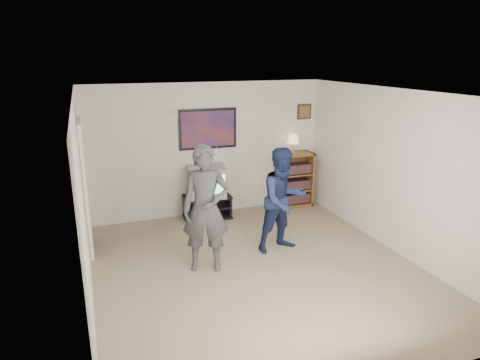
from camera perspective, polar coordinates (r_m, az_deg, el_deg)
room_shell at (r=6.11m, az=1.30°, el=0.00°), size 4.51×5.00×2.51m
media_stand at (r=8.09m, az=-4.40°, el=-3.56°), size 0.88×0.51×0.44m
crt_television at (r=7.94m, az=-4.46°, el=-0.17°), size 0.75×0.67×0.56m
bookshelf at (r=8.70m, az=7.39°, el=0.05°), size 0.67×0.38×1.10m
table_lamp at (r=8.54m, az=7.07°, el=4.85°), size 0.24×0.24×0.38m
person_tall at (r=5.98m, az=-4.59°, el=-3.87°), size 0.76×0.62×1.81m
person_short at (r=6.63m, az=5.79°, el=-2.65°), size 0.88×0.74×1.64m
controller_left at (r=6.06m, az=-5.45°, el=-0.28°), size 0.08×0.12×0.03m
controller_right at (r=6.75m, az=5.19°, el=-0.92°), size 0.04×0.13×0.04m
poster at (r=7.99m, az=-4.30°, el=6.81°), size 1.10×0.03×0.75m
air_vent at (r=7.82m, az=-8.28°, el=8.70°), size 0.28×0.02×0.14m
small_picture at (r=8.71m, az=8.56°, el=9.00°), size 0.30×0.03×0.30m
doorway at (r=6.99m, az=-20.01°, el=-1.02°), size 0.03×0.85×2.00m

